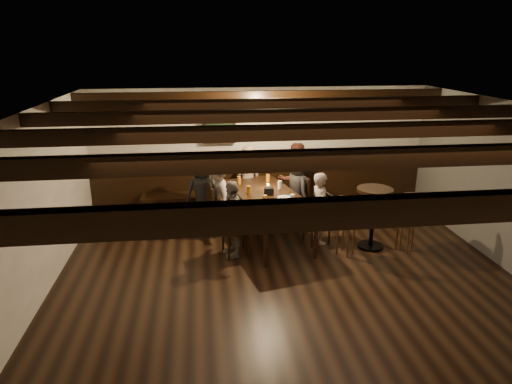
{
  "coord_description": "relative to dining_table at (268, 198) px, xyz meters",
  "views": [
    {
      "loc": [
        -1.16,
        -5.09,
        3.16
      ],
      "look_at": [
        -0.36,
        1.3,
        1.07
      ],
      "focal_mm": 32.0,
      "sensor_mm": 36.0,
      "label": 1
    }
  ],
  "objects": [
    {
      "name": "person_bench_centre",
      "position": [
        -0.23,
        1.03,
        -0.02
      ],
      "size": [
        0.58,
        0.44,
        1.41
      ],
      "primitive_type": "imported",
      "rotation": [
        0.0,
        0.0,
        3.36
      ],
      "color": "gray",
      "rests_on": "floor"
    },
    {
      "name": "bar_stool_left",
      "position": [
        1.12,
        -0.79,
        -0.35
      ],
      "size": [
        0.34,
        0.36,
        1.02
      ],
      "rotation": [
        0.0,
        0.0,
        -0.29
      ],
      "color": "#3D2613",
      "rests_on": "floor"
    },
    {
      "name": "pint_g",
      "position": [
        0.22,
        -0.77,
        0.13
      ],
      "size": [
        0.07,
        0.07,
        0.14
      ],
      "primitive_type": "cylinder",
      "color": "#BF7219",
      "rests_on": "dining_table"
    },
    {
      "name": "person_right_far",
      "position": [
        0.83,
        -0.28,
        -0.12
      ],
      "size": [
        0.38,
        0.49,
        1.21
      ],
      "primitive_type": "imported",
      "rotation": [
        0.0,
        0.0,
        1.79
      ],
      "color": "#A09187",
      "rests_on": "floor"
    },
    {
      "name": "room",
      "position": [
        -0.21,
        0.19,
        0.35
      ],
      "size": [
        7.0,
        7.0,
        7.0
      ],
      "color": "black",
      "rests_on": "ground"
    },
    {
      "name": "person_bench_left",
      "position": [
        -1.07,
        0.68,
        -0.1
      ],
      "size": [
        0.69,
        0.52,
        1.26
      ],
      "primitive_type": "imported",
      "rotation": [
        0.0,
        0.0,
        3.36
      ],
      "color": "#252527",
      "rests_on": "floor"
    },
    {
      "name": "plate_far",
      "position": [
        0.24,
        -0.25,
        0.07
      ],
      "size": [
        0.24,
        0.24,
        0.01
      ],
      "primitive_type": "cylinder",
      "color": "white",
      "rests_on": "dining_table"
    },
    {
      "name": "pint_b",
      "position": [
        0.1,
        0.69,
        0.13
      ],
      "size": [
        0.07,
        0.07,
        0.14
      ],
      "primitive_type": "cylinder",
      "color": "#BF7219",
      "rests_on": "dining_table"
    },
    {
      "name": "candle",
      "position": [
        0.05,
        0.32,
        0.09
      ],
      "size": [
        0.05,
        0.05,
        0.05
      ],
      "primitive_type": "cylinder",
      "color": "beige",
      "rests_on": "dining_table"
    },
    {
      "name": "bar_stool_right",
      "position": [
        2.12,
        -0.74,
        -0.35
      ],
      "size": [
        0.32,
        0.33,
        1.02
      ],
      "rotation": [
        0.0,
        0.0,
        -0.06
      ],
      "color": "#3D2613",
      "rests_on": "floor"
    },
    {
      "name": "pint_f",
      "position": [
        0.31,
        -0.49,
        0.13
      ],
      "size": [
        0.07,
        0.07,
        0.14
      ],
      "primitive_type": "cylinder",
      "color": "silver",
      "rests_on": "dining_table"
    },
    {
      "name": "high_top_table",
      "position": [
        1.62,
        -0.58,
        -0.07
      ],
      "size": [
        0.57,
        0.57,
        1.01
      ],
      "color": "black",
      "rests_on": "floor"
    },
    {
      "name": "person_bench_right",
      "position": [
        0.68,
        1.07,
        -0.02
      ],
      "size": [
        0.79,
        0.67,
        1.41
      ],
      "primitive_type": "imported",
      "rotation": [
        0.0,
        0.0,
        3.36
      ],
      "color": "#4E261A",
      "rests_on": "floor"
    },
    {
      "name": "person_left_far",
      "position": [
        -0.64,
        -0.6,
        -0.12
      ],
      "size": [
        0.45,
        0.76,
        1.22
      ],
      "primitive_type": "imported",
      "rotation": [
        0.0,
        0.0,
        -1.35
      ],
      "color": "slate",
      "rests_on": "floor"
    },
    {
      "name": "chair_left_near",
      "position": [
        -0.8,
        0.28,
        -0.46
      ],
      "size": [
        0.48,
        0.48,
        0.89
      ],
      "rotation": [
        0.0,
        0.0,
        -1.35
      ],
      "color": "black",
      "rests_on": "floor"
    },
    {
      "name": "pint_e",
      "position": [
        -0.12,
        -0.49,
        0.13
      ],
      "size": [
        0.07,
        0.07,
        0.14
      ],
      "primitive_type": "cylinder",
      "color": "#BF7219",
      "rests_on": "dining_table"
    },
    {
      "name": "pint_c",
      "position": [
        -0.31,
        0.03,
        0.13
      ],
      "size": [
        0.07,
        0.07,
        0.14
      ],
      "primitive_type": "cylinder",
      "color": "#BF7219",
      "rests_on": "dining_table"
    },
    {
      "name": "plate_near",
      "position": [
        0.0,
        -0.72,
        0.07
      ],
      "size": [
        0.24,
        0.24,
        0.01
      ],
      "primitive_type": "cylinder",
      "color": "white",
      "rests_on": "dining_table"
    },
    {
      "name": "person_left_near",
      "position": [
        -0.83,
        0.28,
        -0.03
      ],
      "size": [
        0.7,
        0.99,
        1.39
      ],
      "primitive_type": "imported",
      "rotation": [
        0.0,
        0.0,
        -1.35
      ],
      "color": "#A99A8F",
      "rests_on": "floor"
    },
    {
      "name": "dining_table",
      "position": [
        0.0,
        0.0,
        0.0
      ],
      "size": [
        1.38,
        2.27,
        0.79
      ],
      "rotation": [
        0.0,
        0.0,
        0.22
      ],
      "color": "black",
      "rests_on": "floor"
    },
    {
      "name": "condiment_caddy",
      "position": [
        0.01,
        -0.05,
        0.12
      ],
      "size": [
        0.15,
        0.1,
        0.12
      ],
      "primitive_type": "cube",
      "color": "black",
      "rests_on": "dining_table"
    },
    {
      "name": "person_right_near",
      "position": [
        0.64,
        0.6,
        -0.08
      ],
      "size": [
        0.54,
        0.7,
        1.29
      ],
      "primitive_type": "imported",
      "rotation": [
        0.0,
        0.0,
        1.79
      ],
      "color": "#272729",
      "rests_on": "floor"
    },
    {
      "name": "pint_d",
      "position": [
        0.25,
        0.26,
        0.13
      ],
      "size": [
        0.07,
        0.07,
        0.14
      ],
      "primitive_type": "cylinder",
      "color": "silver",
      "rests_on": "dining_table"
    },
    {
      "name": "chair_left_far",
      "position": [
        -0.6,
        -0.59,
        -0.45
      ],
      "size": [
        0.49,
        0.49,
        0.9
      ],
      "rotation": [
        0.0,
        0.0,
        -1.35
      ],
      "color": "black",
      "rests_on": "floor"
    },
    {
      "name": "chair_right_far",
      "position": [
        0.8,
        -0.28,
        -0.47
      ],
      "size": [
        0.46,
        0.46,
        0.85
      ],
      "rotation": [
        0.0,
        0.0,
        1.79
      ],
      "color": "black",
      "rests_on": "floor"
    },
    {
      "name": "pint_a",
      "position": [
        -0.42,
        0.62,
        0.13
      ],
      "size": [
        0.07,
        0.07,
        0.14
      ],
      "primitive_type": "cylinder",
      "color": "#BF7219",
      "rests_on": "dining_table"
    },
    {
      "name": "chair_right_near",
      "position": [
        0.6,
        0.59,
        -0.46
      ],
      "size": [
        0.48,
        0.48,
        0.89
      ],
      "rotation": [
        0.0,
        0.0,
        1.79
      ],
      "color": "black",
      "rests_on": "floor"
    }
  ]
}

